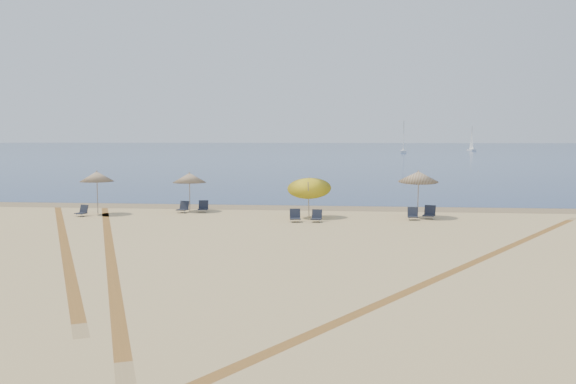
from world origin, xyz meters
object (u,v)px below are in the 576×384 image
Objects in this scene: chair_5 at (317,217)px; sailboat_1 at (472,143)px; chair_1 at (82,211)px; chair_3 at (203,207)px; umbrella_2 at (189,178)px; umbrella_4 at (418,177)px; chair_6 at (413,214)px; chair_7 at (429,213)px; chair_4 at (295,216)px; umbrella_3 at (309,183)px; sailboat_0 at (403,143)px; chair_2 at (183,208)px; umbrella_1 at (97,177)px.

chair_5 is 164.71m from sailboat_1.
chair_3 is at bearing 38.90° from chair_1.
umbrella_4 is (12.70, -1.48, 0.25)m from umbrella_2.
sailboat_1 is at bearing 78.03° from umbrella_4.
chair_3 is 1.06× the size of chair_6.
sailboat_1 is at bearing 96.74° from chair_7.
umbrella_2 is at bearing 141.94° from chair_4.
sailboat_1 is (39.19, 158.56, 0.48)m from umbrella_3.
chair_5 is 137.99m from sailboat_0.
umbrella_2 is 12.70m from chair_6.
umbrella_3 is 3.61× the size of chair_1.
chair_4 is at bearing 12.16° from chair_1.
chair_3 is 12.51m from chair_7.
chair_6 is 136.24m from sailboat_0.
sailboat_1 is (46.39, 157.09, 2.00)m from chair_2.
umbrella_4 is 161.42m from sailboat_1.
umbrella_4 reaches higher than umbrella_1.
umbrella_3 reaches higher than chair_3.
sailboat_1 is at bearing 67.20° from chair_3.
umbrella_1 reaches higher than chair_1.
sailboat_0 reaches higher than chair_2.
umbrella_1 is 11.40m from chair_4.
chair_5 is 5.05m from chair_6.
umbrella_4 reaches higher than chair_4.
chair_2 is at bearing -112.51° from sailboat_1.
umbrella_3 reaches higher than chair_5.
chair_1 is 0.09× the size of sailboat_1.
chair_7 is 135.66m from sailboat_0.
sailboat_0 is at bearing 83.01° from umbrella_3.
umbrella_3 is 3.93× the size of chair_5.
umbrella_3 is at bearing -109.94° from sailboat_1.
chair_4 is 0.09× the size of sailboat_1.
chair_3 is (1.06, 0.36, 0.00)m from chair_2.
umbrella_2 is 7.59m from chair_4.
chair_6 is at bearing -2.66° from umbrella_3.
chair_2 is 1.12× the size of chair_5.
chair_4 is 1.06× the size of chair_6.
umbrella_3 is 3.67× the size of chair_3.
sailboat_1 is (22.58, 23.06, -0.35)m from sailboat_0.
umbrella_4 is at bearing 8.31° from chair_2.
sailboat_0 is at bearing 74.91° from chair_4.
chair_5 is at bearing -9.37° from chair_2.
umbrella_2 is 3.26× the size of chair_3.
umbrella_1 is 18.05m from chair_7.
umbrella_4 reaches higher than chair_2.
chair_3 is at bearing 163.36° from umbrella_3.
sailboat_0 is at bearing 88.43° from chair_6.
umbrella_2 is at bearing 84.91° from chair_2.
umbrella_4 is at bearing -90.20° from sailboat_0.
umbrella_2 is at bearing 163.07° from umbrella_3.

